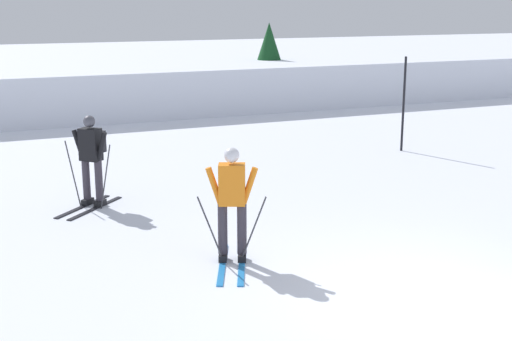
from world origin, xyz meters
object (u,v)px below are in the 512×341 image
(trail_marker_pole, at_px, (404,104))
(conifer_far_left, at_px, (269,54))
(skier_orange, at_px, (232,198))
(skier_black, at_px, (92,156))

(trail_marker_pole, bearing_deg, conifer_far_left, 85.44)
(skier_orange, distance_m, conifer_far_left, 17.34)
(skier_orange, xyz_separation_m, trail_marker_pole, (6.79, 5.50, 0.24))
(skier_black, xyz_separation_m, conifer_far_left, (8.95, 11.90, 0.79))
(skier_orange, xyz_separation_m, conifer_far_left, (7.60, 15.57, 0.79))
(skier_orange, height_order, trail_marker_pole, trail_marker_pole)
(skier_orange, height_order, conifer_far_left, conifer_far_left)
(conifer_far_left, bearing_deg, skier_orange, -116.01)
(skier_orange, xyz_separation_m, skier_black, (-1.35, 3.67, 0.00))
(trail_marker_pole, bearing_deg, skier_black, -167.32)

